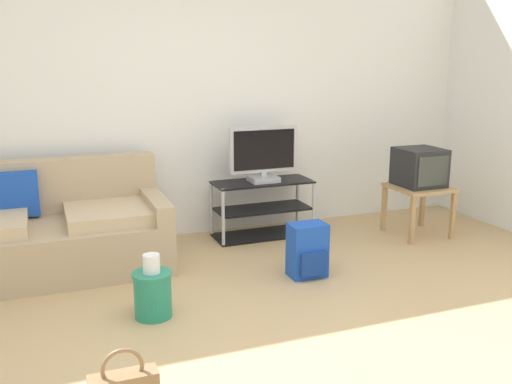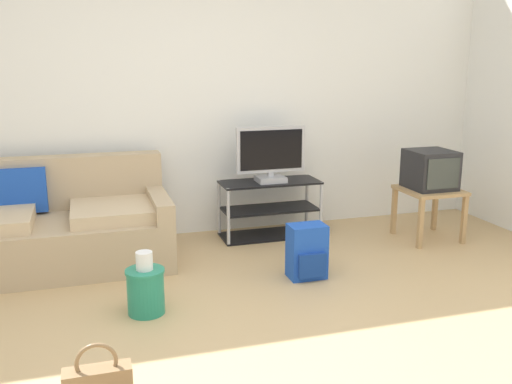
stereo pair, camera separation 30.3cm
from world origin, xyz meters
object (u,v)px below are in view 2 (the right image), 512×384
crt_tv (430,169)px  backpack (307,252)px  couch (54,228)px  cleaning_bucket (146,288)px  tv_stand (270,209)px  flat_tv (271,155)px  side_table (429,197)px

crt_tv → backpack: 1.59m
couch → backpack: size_ratio=4.32×
backpack → cleaning_bucket: bearing=-173.8°
tv_stand → crt_tv: size_ratio=2.29×
flat_tv → cleaning_bucket: (-1.28, -1.30, -0.60)m
couch → cleaning_bucket: size_ratio=4.26×
couch → backpack: (1.83, -0.85, -0.10)m
flat_tv → side_table: 1.49m
backpack → flat_tv: bearing=81.0°
side_table → cleaning_bucket: size_ratio=1.20×
side_table → crt_tv: crt_tv is taller
flat_tv → couch: bearing=-174.5°
tv_stand → cleaning_bucket: (-1.28, -1.32, -0.09)m
flat_tv → tv_stand: bearing=90.0°
crt_tv → backpack: crt_tv is taller
flat_tv → backpack: 1.18m
tv_stand → flat_tv: flat_tv is taller
flat_tv → crt_tv: size_ratio=1.61×
cleaning_bucket → side_table: bearing=17.4°
cleaning_bucket → backpack: bearing=12.3°
couch → cleaning_bucket: (0.60, -1.12, -0.13)m
couch → tv_stand: size_ratio=1.97×
backpack → cleaning_bucket: size_ratio=0.99×
tv_stand → side_table: tv_stand is taller
tv_stand → flat_tv: size_ratio=1.42×
couch → tv_stand: (1.88, 0.20, -0.04)m
side_table → tv_stand: bearing=160.0°
tv_stand → backpack: bearing=-92.8°
tv_stand → flat_tv: 0.51m
flat_tv → side_table: bearing=-19.1°
flat_tv → side_table: flat_tv is taller
flat_tv → cleaning_bucket: size_ratio=1.52×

